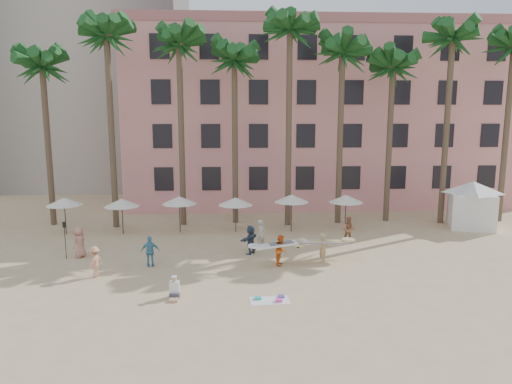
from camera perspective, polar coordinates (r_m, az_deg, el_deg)
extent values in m
plane|color=#D1B789|center=(21.21, 0.52, -13.46)|extent=(120.00, 120.00, 0.00)
cube|color=#E7988C|center=(46.22, 7.35, 9.09)|extent=(35.00, 14.00, 16.00)
cylinder|color=brown|center=(37.68, -24.55, 5.19)|extent=(0.44, 0.44, 12.00)
cylinder|color=brown|center=(35.14, -17.60, 6.99)|extent=(0.44, 0.44, 14.00)
cylinder|color=brown|center=(34.73, -9.31, 6.87)|extent=(0.44, 0.44, 13.50)
cylinder|color=brown|center=(35.05, -2.65, 6.19)|extent=(0.44, 0.44, 12.50)
cylinder|color=brown|center=(34.26, 4.11, 7.77)|extent=(0.44, 0.44, 14.50)
cylinder|color=brown|center=(35.50, 10.46, 6.49)|extent=(0.44, 0.44, 13.00)
cylinder|color=brown|center=(37.12, 16.31, 5.62)|extent=(0.44, 0.44, 12.00)
cylinder|color=brown|center=(37.67, 22.68, 6.84)|extent=(0.44, 0.44, 14.00)
cylinder|color=brown|center=(40.51, 28.78, 6.19)|extent=(0.44, 0.44, 13.50)
cylinder|color=#332B23|center=(34.82, -22.74, -2.88)|extent=(0.07, 0.07, 2.50)
cone|color=white|center=(34.61, -22.85, -1.10)|extent=(2.50, 2.50, 0.55)
cylinder|color=#332B23|center=(33.59, -16.35, -3.04)|extent=(0.07, 0.07, 2.40)
cone|color=white|center=(33.38, -16.43, -1.28)|extent=(2.50, 2.50, 0.55)
cylinder|color=#332B23|center=(33.07, -9.51, -2.89)|extent=(0.07, 0.07, 2.50)
cone|color=white|center=(32.86, -9.56, -1.01)|extent=(2.50, 2.50, 0.55)
cylinder|color=#332B23|center=(32.77, -2.55, -2.97)|extent=(0.07, 0.07, 2.40)
cone|color=white|center=(32.55, -2.56, -1.17)|extent=(2.50, 2.50, 0.55)
cylinder|color=#332B23|center=(32.91, 4.44, -2.75)|extent=(0.07, 0.07, 2.60)
cone|color=white|center=(32.69, 4.46, -0.78)|extent=(2.50, 2.50, 0.55)
cylinder|color=#332B23|center=(33.86, 11.13, -2.65)|extent=(0.07, 0.07, 2.50)
cone|color=white|center=(33.65, 11.19, -0.82)|extent=(2.50, 2.50, 0.55)
cube|color=white|center=(37.61, 25.31, -2.10)|extent=(3.79, 3.79, 2.60)
cone|color=white|center=(37.33, 25.50, 0.53)|extent=(5.68, 5.68, 0.90)
cube|color=white|center=(21.24, 1.69, -13.40)|extent=(1.87, 1.12, 0.02)
cube|color=#2AB7B4|center=(21.33, 0.25, -13.12)|extent=(0.32, 0.27, 0.10)
cube|color=#FA45B5|center=(21.09, 2.88, -13.37)|extent=(0.29, 0.24, 0.12)
cube|color=#6447AA|center=(21.58, 3.19, -12.88)|extent=(0.28, 0.32, 0.08)
imported|color=tan|center=(26.52, 8.42, -6.88)|extent=(0.66, 0.73, 1.68)
cube|color=beige|center=(26.43, 8.43, -6.18)|extent=(3.23, 1.49, 0.37)
imported|color=orange|center=(25.75, 3.15, -7.25)|extent=(0.82, 0.95, 1.71)
cube|color=white|center=(25.66, 3.15, -6.52)|extent=(3.11, 1.34, 0.31)
imported|color=tan|center=(25.30, -19.55, -8.21)|extent=(0.91, 1.19, 1.62)
imported|color=tan|center=(28.97, -21.19, -5.85)|extent=(0.89, 1.06, 1.85)
imported|color=beige|center=(28.64, 0.66, -5.32)|extent=(0.76, 0.82, 1.89)
imported|color=#4D95B3|center=(26.09, -13.08, -7.23)|extent=(1.07, 0.55, 1.74)
imported|color=#2F3E53|center=(27.71, -0.68, -5.96)|extent=(1.35, 1.65, 1.77)
imported|color=#A06542|center=(30.65, 11.58, -4.65)|extent=(0.93, 0.77, 1.76)
cylinder|color=black|center=(28.91, -22.73, -5.72)|extent=(0.04, 0.04, 2.10)
cube|color=black|center=(28.68, -22.86, -3.79)|extent=(0.18, 0.03, 0.35)
cube|color=#3F3F4C|center=(21.82, -10.14, -12.60)|extent=(0.45, 0.42, 0.24)
cube|color=tan|center=(21.52, -10.26, -13.10)|extent=(0.40, 0.45, 0.12)
cube|color=white|center=(21.72, -10.16, -11.62)|extent=(0.44, 0.26, 0.55)
sphere|color=tan|center=(21.58, -10.19, -10.62)|extent=(0.24, 0.24, 0.24)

